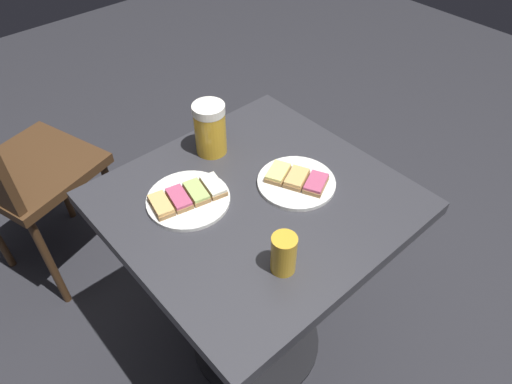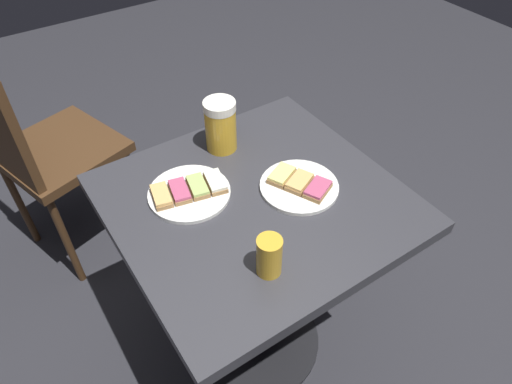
{
  "view_description": "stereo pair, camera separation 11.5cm",
  "coord_description": "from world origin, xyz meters",
  "px_view_note": "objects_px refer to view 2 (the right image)",
  "views": [
    {
      "loc": [
        -0.55,
        -0.62,
        1.52
      ],
      "look_at": [
        0.0,
        0.0,
        0.72
      ],
      "focal_mm": 32.62,
      "sensor_mm": 36.0,
      "label": 1
    },
    {
      "loc": [
        -0.46,
        -0.69,
        1.52
      ],
      "look_at": [
        0.0,
        0.0,
        0.72
      ],
      "focal_mm": 32.62,
      "sensor_mm": 36.0,
      "label": 2
    }
  ],
  "objects_px": {
    "plate_far": "(189,191)",
    "cafe_chair": "(40,148)",
    "plate_near": "(299,185)",
    "beer_glass_small": "(269,256)",
    "beer_mug": "(221,125)"
  },
  "relations": [
    {
      "from": "beer_glass_small",
      "to": "plate_far",
      "type": "bearing_deg",
      "value": 95.94
    },
    {
      "from": "beer_mug",
      "to": "beer_glass_small",
      "type": "xyz_separation_m",
      "value": [
        -0.14,
        -0.43,
        -0.03
      ]
    },
    {
      "from": "plate_far",
      "to": "beer_mug",
      "type": "distance_m",
      "value": 0.22
    },
    {
      "from": "beer_glass_small",
      "to": "plate_near",
      "type": "bearing_deg",
      "value": 38.55
    },
    {
      "from": "plate_far",
      "to": "cafe_chair",
      "type": "bearing_deg",
      "value": 110.07
    },
    {
      "from": "plate_far",
      "to": "beer_mug",
      "type": "bearing_deg",
      "value": 35.95
    },
    {
      "from": "beer_mug",
      "to": "plate_far",
      "type": "bearing_deg",
      "value": -144.05
    },
    {
      "from": "beer_mug",
      "to": "cafe_chair",
      "type": "bearing_deg",
      "value": 126.98
    },
    {
      "from": "plate_near",
      "to": "beer_glass_small",
      "type": "relative_size",
      "value": 2.08
    },
    {
      "from": "plate_near",
      "to": "beer_glass_small",
      "type": "xyz_separation_m",
      "value": [
        -0.21,
        -0.17,
        0.04
      ]
    },
    {
      "from": "plate_near",
      "to": "beer_glass_small",
      "type": "height_order",
      "value": "beer_glass_small"
    },
    {
      "from": "plate_far",
      "to": "beer_mug",
      "type": "xyz_separation_m",
      "value": [
        0.17,
        0.12,
        0.06
      ]
    },
    {
      "from": "plate_near",
      "to": "beer_mug",
      "type": "bearing_deg",
      "value": 106.24
    },
    {
      "from": "plate_far",
      "to": "cafe_chair",
      "type": "relative_size",
      "value": 0.24
    },
    {
      "from": "beer_mug",
      "to": "beer_glass_small",
      "type": "height_order",
      "value": "beer_mug"
    }
  ]
}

